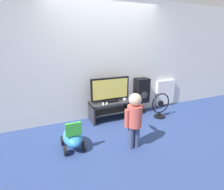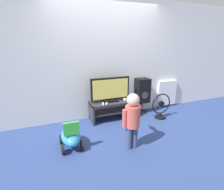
{
  "view_description": "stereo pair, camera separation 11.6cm",
  "coord_description": "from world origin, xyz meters",
  "px_view_note": "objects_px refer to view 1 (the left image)",
  "views": [
    {
      "loc": [
        -1.42,
        -3.17,
        1.69
      ],
      "look_at": [
        0.0,
        0.12,
        0.6
      ],
      "focal_mm": 28.0,
      "sensor_mm": 36.0,
      "label": 1
    },
    {
      "loc": [
        -1.32,
        -3.21,
        1.69
      ],
      "look_at": [
        0.0,
        0.12,
        0.6
      ],
      "focal_mm": 28.0,
      "sensor_mm": 36.0,
      "label": 2
    }
  ],
  "objects_px": {
    "remote_secondary": "(107,103)",
    "speaker_tower": "(141,91)",
    "child": "(134,116)",
    "ride_on_toy": "(73,137)",
    "remote_primary": "(103,104)",
    "television": "(110,90)",
    "radiator": "(165,92)",
    "game_console": "(124,99)",
    "floor_fan": "(160,107)"
  },
  "relations": [
    {
      "from": "child",
      "to": "television",
      "type": "bearing_deg",
      "value": 86.25
    },
    {
      "from": "television",
      "to": "radiator",
      "type": "xyz_separation_m",
      "value": [
        1.69,
        0.19,
        -0.3
      ]
    },
    {
      "from": "remote_secondary",
      "to": "floor_fan",
      "type": "height_order",
      "value": "floor_fan"
    },
    {
      "from": "game_console",
      "to": "child",
      "type": "distance_m",
      "value": 1.23
    },
    {
      "from": "floor_fan",
      "to": "television",
      "type": "bearing_deg",
      "value": 161.04
    },
    {
      "from": "remote_secondary",
      "to": "speaker_tower",
      "type": "relative_size",
      "value": 0.15
    },
    {
      "from": "game_console",
      "to": "remote_primary",
      "type": "bearing_deg",
      "value": -169.1
    },
    {
      "from": "game_console",
      "to": "ride_on_toy",
      "type": "xyz_separation_m",
      "value": [
        -1.34,
        -0.79,
        -0.25
      ]
    },
    {
      "from": "game_console",
      "to": "floor_fan",
      "type": "relative_size",
      "value": 0.27
    },
    {
      "from": "remote_primary",
      "to": "remote_secondary",
      "type": "bearing_deg",
      "value": 0.69
    },
    {
      "from": "remote_secondary",
      "to": "floor_fan",
      "type": "relative_size",
      "value": 0.22
    },
    {
      "from": "remote_primary",
      "to": "television",
      "type": "bearing_deg",
      "value": 30.43
    },
    {
      "from": "floor_fan",
      "to": "radiator",
      "type": "distance_m",
      "value": 0.83
    },
    {
      "from": "child",
      "to": "floor_fan",
      "type": "distance_m",
      "value": 1.45
    },
    {
      "from": "speaker_tower",
      "to": "floor_fan",
      "type": "relative_size",
      "value": 1.47
    },
    {
      "from": "floor_fan",
      "to": "ride_on_toy",
      "type": "distance_m",
      "value": 2.15
    },
    {
      "from": "child",
      "to": "floor_fan",
      "type": "relative_size",
      "value": 1.6
    },
    {
      "from": "floor_fan",
      "to": "speaker_tower",
      "type": "bearing_deg",
      "value": 116.96
    },
    {
      "from": "ride_on_toy",
      "to": "radiator",
      "type": "relative_size",
      "value": 0.77
    },
    {
      "from": "television",
      "to": "speaker_tower",
      "type": "distance_m",
      "value": 0.88
    },
    {
      "from": "television",
      "to": "floor_fan",
      "type": "bearing_deg",
      "value": -18.96
    },
    {
      "from": "game_console",
      "to": "remote_secondary",
      "type": "height_order",
      "value": "game_console"
    },
    {
      "from": "child",
      "to": "ride_on_toy",
      "type": "xyz_separation_m",
      "value": [
        -0.94,
        0.36,
        -0.36
      ]
    },
    {
      "from": "radiator",
      "to": "ride_on_toy",
      "type": "bearing_deg",
      "value": -159.62
    },
    {
      "from": "game_console",
      "to": "radiator",
      "type": "height_order",
      "value": "radiator"
    },
    {
      "from": "remote_primary",
      "to": "child",
      "type": "height_order",
      "value": "child"
    },
    {
      "from": "remote_primary",
      "to": "child",
      "type": "bearing_deg",
      "value": -82.3
    },
    {
      "from": "child",
      "to": "game_console",
      "type": "bearing_deg",
      "value": 70.45
    },
    {
      "from": "television",
      "to": "remote_secondary",
      "type": "height_order",
      "value": "television"
    },
    {
      "from": "ride_on_toy",
      "to": "remote_primary",
      "type": "bearing_deg",
      "value": 40.62
    },
    {
      "from": "remote_primary",
      "to": "child",
      "type": "relative_size",
      "value": 0.14
    },
    {
      "from": "television",
      "to": "remote_secondary",
      "type": "xyz_separation_m",
      "value": [
        -0.13,
        -0.13,
        -0.25
      ]
    },
    {
      "from": "remote_primary",
      "to": "floor_fan",
      "type": "distance_m",
      "value": 1.35
    },
    {
      "from": "remote_secondary",
      "to": "child",
      "type": "bearing_deg",
      "value": -86.95
    },
    {
      "from": "television",
      "to": "ride_on_toy",
      "type": "relative_size",
      "value": 1.6
    },
    {
      "from": "remote_secondary",
      "to": "floor_fan",
      "type": "distance_m",
      "value": 1.26
    },
    {
      "from": "television",
      "to": "floor_fan",
      "type": "height_order",
      "value": "television"
    },
    {
      "from": "television",
      "to": "game_console",
      "type": "distance_m",
      "value": 0.41
    },
    {
      "from": "floor_fan",
      "to": "ride_on_toy",
      "type": "xyz_separation_m",
      "value": [
        -2.11,
        -0.43,
        -0.06
      ]
    },
    {
      "from": "game_console",
      "to": "remote_secondary",
      "type": "xyz_separation_m",
      "value": [
        -0.46,
        -0.1,
        -0.01
      ]
    },
    {
      "from": "speaker_tower",
      "to": "floor_fan",
      "type": "bearing_deg",
      "value": -63.04
    },
    {
      "from": "television",
      "to": "child",
      "type": "bearing_deg",
      "value": -93.75
    },
    {
      "from": "radiator",
      "to": "speaker_tower",
      "type": "bearing_deg",
      "value": -172.3
    },
    {
      "from": "television",
      "to": "child",
      "type": "height_order",
      "value": "television"
    },
    {
      "from": "game_console",
      "to": "floor_fan",
      "type": "bearing_deg",
      "value": -24.87
    },
    {
      "from": "speaker_tower",
      "to": "floor_fan",
      "type": "height_order",
      "value": "speaker_tower"
    },
    {
      "from": "speaker_tower",
      "to": "radiator",
      "type": "bearing_deg",
      "value": 7.7
    },
    {
      "from": "child",
      "to": "radiator",
      "type": "distance_m",
      "value": 2.24
    },
    {
      "from": "remote_secondary",
      "to": "speaker_tower",
      "type": "height_order",
      "value": "speaker_tower"
    },
    {
      "from": "child",
      "to": "speaker_tower",
      "type": "height_order",
      "value": "child"
    }
  ]
}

